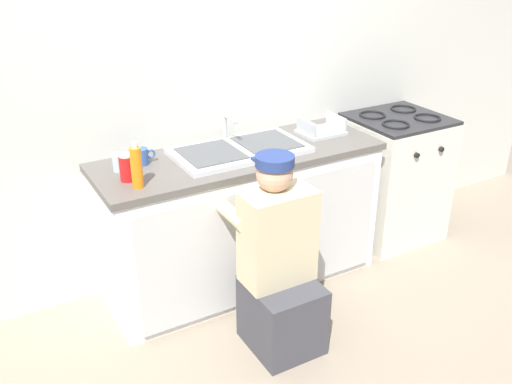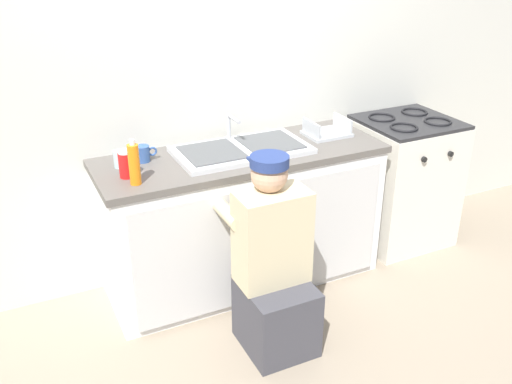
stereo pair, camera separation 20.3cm
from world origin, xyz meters
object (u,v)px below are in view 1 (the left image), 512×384
object	(u,v)px
sink_double_basin	(239,150)
soap_bottle_orange	(136,167)
water_glass	(118,163)
dish_rack_tray	(321,130)
stove_range	(393,177)
soda_cup_red	(127,167)
coffee_mug	(142,156)
plumber_person	(279,271)

from	to	relation	value
sink_double_basin	soap_bottle_orange	world-z (taller)	soap_bottle_orange
water_glass	dish_rack_tray	distance (m)	1.35
sink_double_basin	dish_rack_tray	xyz separation A→B (m)	(0.63, 0.04, 0.01)
stove_range	soda_cup_red	distance (m)	2.05
sink_double_basin	soda_cup_red	bearing A→B (deg)	-174.78
sink_double_basin	coffee_mug	bearing A→B (deg)	168.57
soda_cup_red	dish_rack_tray	bearing A→B (deg)	4.40
stove_range	dish_rack_tray	size ratio (longest dim) A/B	3.33
stove_range	coffee_mug	distance (m)	1.91
stove_range	water_glass	world-z (taller)	water_glass
stove_range	plumber_person	world-z (taller)	plumber_person
coffee_mug	dish_rack_tray	xyz separation A→B (m)	(1.20, -0.08, -0.02)
sink_double_basin	dish_rack_tray	bearing A→B (deg)	3.46
water_glass	coffee_mug	bearing A→B (deg)	11.18
sink_double_basin	coffee_mug	world-z (taller)	sink_double_basin
dish_rack_tray	sink_double_basin	bearing A→B (deg)	-176.54
sink_double_basin	dish_rack_tray	distance (m)	0.63
soda_cup_red	water_glass	size ratio (longest dim) A/B	1.52
plumber_person	dish_rack_tray	bearing A→B (deg)	42.94
sink_double_basin	coffee_mug	size ratio (longest dim) A/B	6.35
soap_bottle_orange	coffee_mug	xyz separation A→B (m)	(0.12, 0.29, -0.07)
stove_range	plumber_person	size ratio (longest dim) A/B	0.85
sink_double_basin	soda_cup_red	xyz separation A→B (m)	(-0.71, -0.07, 0.06)
stove_range	coffee_mug	size ratio (longest dim) A/B	7.41
sink_double_basin	stove_range	world-z (taller)	sink_double_basin
soap_bottle_orange	water_glass	size ratio (longest dim) A/B	2.50
sink_double_basin	water_glass	size ratio (longest dim) A/B	8.00
coffee_mug	water_glass	size ratio (longest dim) A/B	1.26
stove_range	dish_rack_tray	xyz separation A→B (m)	(-0.64, 0.04, 0.46)
stove_range	soda_cup_red	world-z (taller)	soda_cup_red
sink_double_basin	plumber_person	size ratio (longest dim) A/B	0.72
soap_bottle_orange	coffee_mug	world-z (taller)	soap_bottle_orange
sink_double_basin	dish_rack_tray	world-z (taller)	sink_double_basin
stove_range	soap_bottle_orange	world-z (taller)	soap_bottle_orange
plumber_person	coffee_mug	bearing A→B (deg)	120.72
soda_cup_red	stove_range	bearing A→B (deg)	1.82
stove_range	soap_bottle_orange	distance (m)	2.05
coffee_mug	water_glass	distance (m)	0.15
stove_range	soap_bottle_orange	bearing A→B (deg)	-174.94
soap_bottle_orange	dish_rack_tray	xyz separation A→B (m)	(1.32, 0.21, -0.09)
coffee_mug	stove_range	bearing A→B (deg)	-3.65
plumber_person	soap_bottle_orange	xyz separation A→B (m)	(-0.58, 0.48, 0.55)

